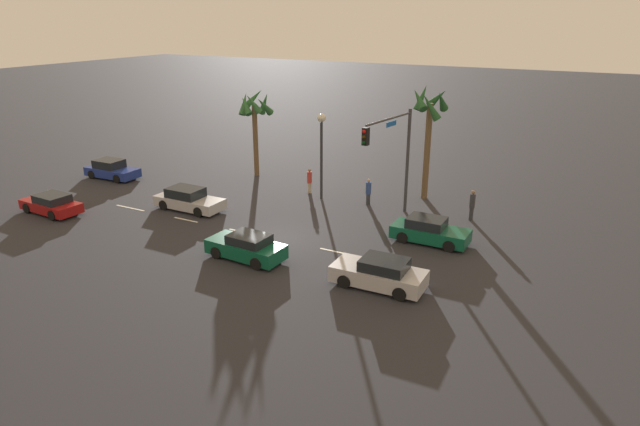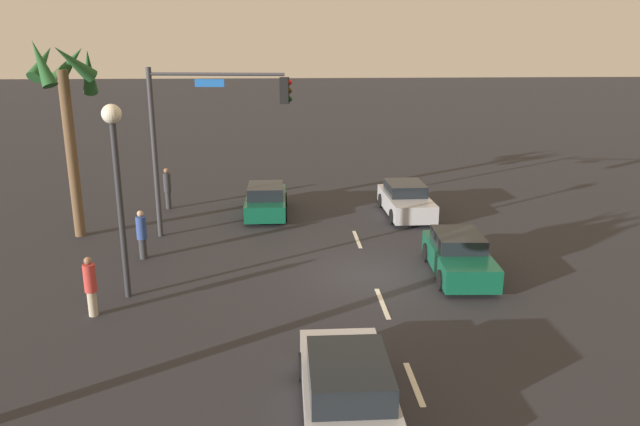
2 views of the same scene
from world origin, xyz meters
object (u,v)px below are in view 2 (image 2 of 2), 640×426
object	(u,v)px
car_5	(266,200)
streetlamp	(116,164)
car_1	(348,389)
pedestrian_1	(167,187)
car_4	(459,256)
traffic_signal	(198,124)
pedestrian_0	(90,285)
pedestrian_2	(142,234)
car_2	(406,200)
palm_tree_1	(66,92)

from	to	relation	value
car_5	streetlamp	size ratio (longest dim) A/B	0.73
car_1	pedestrian_1	bearing A→B (deg)	21.39
car_4	traffic_signal	xyz separation A→B (m)	(4.51, 8.87, 3.81)
pedestrian_0	pedestrian_1	size ratio (longest dim) A/B	0.92
car_4	pedestrian_2	world-z (taller)	pedestrian_2
car_4	pedestrian_0	world-z (taller)	pedestrian_0
car_4	traffic_signal	size ratio (longest dim) A/B	0.65
traffic_signal	car_4	bearing A→B (deg)	-116.97
streetlamp	pedestrian_1	xyz separation A→B (m)	(10.04, 0.52, -3.06)
pedestrian_0	pedestrian_2	world-z (taller)	pedestrian_2
pedestrian_0	car_2	bearing A→B (deg)	-48.30
car_4	pedestrian_1	xyz separation A→B (m)	(8.86, 11.01, 0.39)
streetlamp	pedestrian_0	size ratio (longest dim) A/B	3.30
pedestrian_2	car_4	bearing A→B (deg)	-101.44
car_1	car_4	xyz separation A→B (m)	(7.69, -4.52, -0.01)
car_4	pedestrian_0	bearing A→B (deg)	102.46
car_4	pedestrian_0	xyz separation A→B (m)	(-2.46, 11.15, 0.29)
traffic_signal	pedestrian_1	world-z (taller)	traffic_signal
pedestrian_1	pedestrian_2	distance (m)	6.70
pedestrian_2	car_2	bearing A→B (deg)	-64.28
car_1	car_5	bearing A→B (deg)	7.34
car_2	pedestrian_2	world-z (taller)	pedestrian_2
palm_tree_1	traffic_signal	bearing A→B (deg)	-95.67
car_5	streetlamp	bearing A→B (deg)	155.63
car_2	streetlamp	world-z (taller)	streetlamp
car_2	palm_tree_1	world-z (taller)	palm_tree_1
car_5	palm_tree_1	world-z (taller)	palm_tree_1
palm_tree_1	pedestrian_2	bearing A→B (deg)	-133.27
car_4	streetlamp	size ratio (longest dim) A/B	0.73
pedestrian_0	pedestrian_1	bearing A→B (deg)	-0.72
car_2	palm_tree_1	distance (m)	14.49
car_2	traffic_signal	xyz separation A→B (m)	(-2.69, 8.56, 3.79)
car_1	streetlamp	bearing A→B (deg)	42.49
car_2	pedestrian_0	bearing A→B (deg)	131.70
pedestrian_0	palm_tree_1	size ratio (longest dim) A/B	0.23
car_4	traffic_signal	distance (m)	10.65
traffic_signal	palm_tree_1	world-z (taller)	palm_tree_1
car_1	streetlamp	xyz separation A→B (m)	(6.51, 5.96, 3.44)
pedestrian_1	pedestrian_0	bearing A→B (deg)	179.28
car_1	traffic_signal	bearing A→B (deg)	19.59
car_5	pedestrian_0	bearing A→B (deg)	155.24
car_1	streetlamp	distance (m)	9.48
car_2	traffic_signal	world-z (taller)	traffic_signal
palm_tree_1	car_2	bearing A→B (deg)	-80.67
streetlamp	pedestrian_2	bearing A→B (deg)	4.29
car_2	pedestrian_1	world-z (taller)	pedestrian_1
pedestrian_0	car_1	bearing A→B (deg)	-128.26
car_1	pedestrian_2	xyz separation A→B (m)	(9.86, 6.21, 0.29)
car_1	car_2	size ratio (longest dim) A/B	1.06
pedestrian_0	streetlamp	bearing A→B (deg)	-27.35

